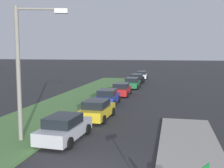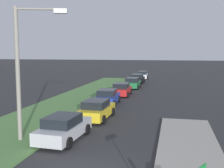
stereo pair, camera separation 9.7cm
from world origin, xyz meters
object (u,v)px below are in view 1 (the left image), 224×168
Objects in this scene: parked_car_green at (132,83)px; streetlight at (25,64)px; parked_car_black at (137,79)px; parked_car_white at (142,75)px; parked_car_silver at (64,128)px; parked_car_yellow at (97,110)px; parked_car_blue at (107,97)px; parked_car_red at (121,89)px.

streetlight is at bearing 173.94° from parked_car_green.
parked_car_white is at bearing 1.52° from parked_car_black.
parked_car_yellow is at bearing -2.11° from parked_car_silver.
parked_car_black is (24.27, 0.02, 0.00)m from parked_car_yellow.
parked_car_yellow and parked_car_green have the same top height.
parked_car_white is (36.26, -0.48, 0.00)m from parked_car_silver.
parked_car_yellow is 1.00× the size of parked_car_blue.
parked_car_silver and parked_car_white have the same top height.
parked_car_red is 17.82m from streetlight.
streetlight is at bearing 112.92° from parked_car_silver.
parked_car_silver and parked_car_yellow have the same top height.
parked_car_green is at bearing -5.00° from parked_car_blue.
parked_car_silver is 1.01× the size of parked_car_blue.
parked_car_silver is 1.01× the size of parked_car_yellow.
parked_car_silver and parked_car_black have the same top height.
parked_car_yellow is at bearing 179.70° from parked_car_green.
parked_car_silver is at bearing 176.61° from parked_car_yellow.
parked_car_red is 1.01× the size of parked_car_green.
parked_car_blue is at bearing 175.74° from parked_car_white.
parked_car_yellow is (5.23, -0.49, 0.00)m from parked_car_silver.
parked_car_green is 0.99× the size of parked_car_black.
parked_car_silver is at bearing -70.32° from streetlight.
parked_car_red is at bearing 176.35° from parked_car_white.
parked_car_blue is 0.99× the size of parked_car_white.
parked_car_silver is 23.27m from parked_car_green.
parked_car_black is (18.48, -0.52, 0.00)m from parked_car_blue.
parked_car_yellow is at bearing -178.39° from parked_car_black.
parked_car_yellow is at bearing 176.96° from parked_car_white.
parked_car_blue and parked_car_green have the same top height.
parked_car_blue is (5.80, 0.54, 0.00)m from parked_car_yellow.
parked_car_blue and parked_car_white have the same top height.
parked_car_green is at bearing -177.49° from parked_car_black.
parked_car_silver is 5.25m from parked_car_yellow.
parked_car_white is (25.24, -0.53, 0.00)m from parked_car_blue.
streetlight reaches higher than parked_car_white.
parked_car_white is at bearing -3.27° from parked_car_blue.
parked_car_red is at bearing 2.29° from parked_car_silver.
streetlight is (-36.96, 2.43, 3.67)m from parked_car_white.
streetlight is (-11.73, 1.90, 3.67)m from parked_car_blue.
parked_car_yellow is 31.03m from parked_car_white.
streetlight is at bearing 176.97° from parked_car_black.
parked_car_black is 6.76m from parked_car_white.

